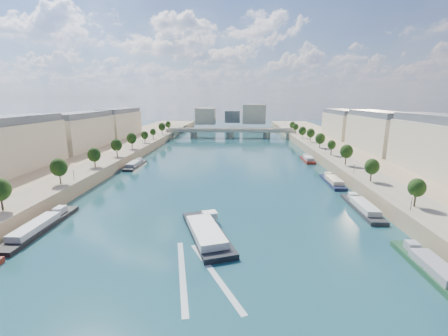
# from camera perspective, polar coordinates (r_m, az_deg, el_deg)

# --- Properties ---
(ground) EXTENTS (700.00, 700.00, 0.00)m
(ground) POSITION_cam_1_polar(r_m,az_deg,el_deg) (136.31, -0.20, -1.30)
(ground) COLOR #0B2E34
(ground) RESTS_ON ground
(quay_left) EXTENTS (44.00, 520.00, 5.00)m
(quay_left) POSITION_cam_1_polar(r_m,az_deg,el_deg) (156.62, -27.53, 0.03)
(quay_left) COLOR #9E8460
(quay_left) RESTS_ON ground
(quay_right) EXTENTS (44.00, 520.00, 5.00)m
(quay_right) POSITION_cam_1_polar(r_m,az_deg,el_deg) (150.58, 28.33, -0.53)
(quay_right) COLOR #9E8460
(quay_right) RESTS_ON ground
(pave_left) EXTENTS (14.00, 520.00, 0.10)m
(pave_left) POSITION_cam_1_polar(r_m,az_deg,el_deg) (149.15, -22.64, 0.93)
(pave_left) COLOR gray
(pave_left) RESTS_ON quay_left
(pave_right) EXTENTS (14.00, 520.00, 0.10)m
(pave_right) POSITION_cam_1_polar(r_m,az_deg,el_deg) (144.14, 23.07, 0.49)
(pave_right) COLOR gray
(pave_right) RESTS_ON quay_right
(trees_left) EXTENTS (4.80, 268.80, 8.26)m
(trees_left) POSITION_cam_1_polar(r_m,az_deg,el_deg) (149.13, -21.81, 3.13)
(trees_left) COLOR #382B1E
(trees_left) RESTS_ON ground
(trees_right) EXTENTS (4.80, 268.80, 8.26)m
(trees_right) POSITION_cam_1_polar(r_m,az_deg,el_deg) (151.75, 21.26, 3.34)
(trees_right) COLOR #382B1E
(trees_right) RESTS_ON ground
(lamps_left) EXTENTS (0.36, 200.36, 4.28)m
(lamps_left) POSITION_cam_1_polar(r_m,az_deg,el_deg) (137.87, -22.78, 1.14)
(lamps_left) COLOR black
(lamps_left) RESTS_ON ground
(lamps_right) EXTENTS (0.36, 200.36, 4.28)m
(lamps_right) POSITION_cam_1_polar(r_m,az_deg,el_deg) (146.74, 20.85, 1.99)
(lamps_right) COLOR black
(lamps_right) RESTS_ON ground
(buildings_left) EXTENTS (16.00, 226.00, 23.20)m
(buildings_left) POSITION_cam_1_polar(r_m,az_deg,el_deg) (171.34, -29.83, 5.54)
(buildings_left) COLOR beige
(buildings_left) RESTS_ON ground
(buildings_right) EXTENTS (16.00, 226.00, 23.20)m
(buildings_right) POSITION_cam_1_polar(r_m,az_deg,el_deg) (164.82, 31.18, 5.15)
(buildings_right) COLOR beige
(buildings_right) RESTS_ON ground
(skyline) EXTENTS (79.00, 42.00, 22.00)m
(skyline) POSITION_cam_1_polar(r_m,az_deg,el_deg) (351.89, 2.09, 10.03)
(skyline) COLOR beige
(skyline) RESTS_ON ground
(bridge) EXTENTS (112.00, 12.00, 8.15)m
(bridge) POSITION_cam_1_polar(r_m,az_deg,el_deg) (264.19, 1.19, 6.89)
(bridge) COLOR #C1B79E
(bridge) RESTS_ON ground
(tour_barge) EXTENTS (16.54, 28.37, 3.75)m
(tour_barge) POSITION_cam_1_polar(r_m,az_deg,el_deg) (77.43, -3.34, -12.14)
(tour_barge) COLOR black
(tour_barge) RESTS_ON ground
(wake) EXTENTS (16.19, 25.63, 0.04)m
(wake) POSITION_cam_1_polar(r_m,az_deg,el_deg) (63.46, -4.94, -19.38)
(wake) COLOR silver
(wake) RESTS_ON ground
(moored_barges_left) EXTENTS (5.00, 159.53, 3.60)m
(moored_barges_left) POSITION_cam_1_polar(r_m,az_deg,el_deg) (92.37, -32.44, -10.10)
(moored_barges_left) COLOR #182234
(moored_barges_left) RESTS_ON ground
(moored_barges_right) EXTENTS (5.00, 168.59, 3.60)m
(moored_barges_right) POSITION_cam_1_polar(r_m,az_deg,el_deg) (99.81, 25.69, -7.65)
(moored_barges_right) COLOR black
(moored_barges_right) RESTS_ON ground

